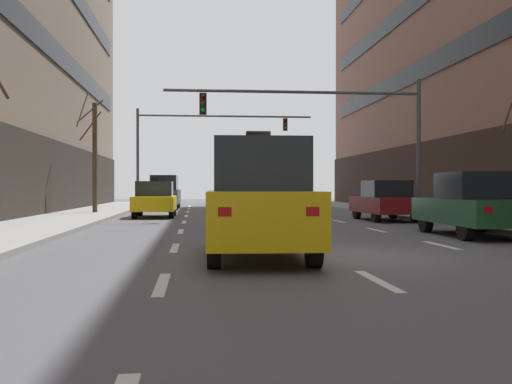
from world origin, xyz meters
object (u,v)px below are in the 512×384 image
(taxi_driving_2, at_px, (155,200))
(car_parked_2, at_px, (475,205))
(traffic_signal_1, at_px, (194,136))
(taxi_driving_1, at_px, (258,200))
(traffic_signal_0, at_px, (335,120))
(car_parked_3, at_px, (385,201))
(car_driving_0, at_px, (165,192))
(street_tree_1, at_px, (94,154))

(taxi_driving_2, height_order, car_parked_2, taxi_driving_2)
(traffic_signal_1, bearing_deg, taxi_driving_1, -87.57)
(taxi_driving_1, bearing_deg, taxi_driving_2, 100.49)
(traffic_signal_0, bearing_deg, traffic_signal_1, 108.25)
(taxi_driving_1, distance_m, car_parked_3, 13.96)
(taxi_driving_1, relative_size, traffic_signal_1, 0.39)
(taxi_driving_2, bearing_deg, taxi_driving_1, -79.51)
(taxi_driving_1, xyz_separation_m, traffic_signal_0, (4.39, 12.61, 2.95))
(taxi_driving_1, bearing_deg, car_parked_2, 35.53)
(car_driving_0, xyz_separation_m, taxi_driving_2, (0.12, -10.52, -0.24))
(car_parked_3, bearing_deg, car_parked_2, -90.02)
(car_parked_2, height_order, street_tree_1, street_tree_1)
(taxi_driving_2, relative_size, street_tree_1, 0.73)
(car_parked_3, bearing_deg, taxi_driving_1, -117.26)
(car_parked_2, height_order, car_parked_3, car_parked_2)
(taxi_driving_1, bearing_deg, traffic_signal_1, 92.43)
(traffic_signal_0, bearing_deg, street_tree_1, 150.41)
(car_driving_0, distance_m, street_tree_1, 8.79)
(car_parked_3, bearing_deg, car_driving_0, 123.79)
(car_driving_0, relative_size, taxi_driving_1, 0.95)
(taxi_driving_1, relative_size, taxi_driving_2, 1.07)
(taxi_driving_1, xyz_separation_m, car_parked_2, (6.39, 4.56, -0.23))
(car_parked_2, bearing_deg, taxi_driving_1, -144.47)
(traffic_signal_1, bearing_deg, car_driving_0, -120.09)
(taxi_driving_2, relative_size, car_parked_2, 0.91)
(taxi_driving_1, height_order, taxi_driving_2, taxi_driving_1)
(street_tree_1, bearing_deg, traffic_signal_0, -29.59)
(taxi_driving_2, xyz_separation_m, traffic_signal_1, (1.71, 13.69, 3.99))
(car_parked_3, height_order, street_tree_1, street_tree_1)
(taxi_driving_2, bearing_deg, traffic_signal_0, -25.15)
(car_parked_2, distance_m, street_tree_1, 18.81)
(traffic_signal_1, bearing_deg, car_parked_2, -73.10)
(car_parked_3, relative_size, traffic_signal_1, 0.37)
(taxi_driving_2, xyz_separation_m, street_tree_1, (-3.06, 2.46, 2.17))
(car_parked_3, xyz_separation_m, traffic_signal_0, (-2.00, 0.20, 3.25))
(car_driving_0, xyz_separation_m, car_parked_2, (9.49, -22.02, -0.18))
(taxi_driving_2, distance_m, car_parked_2, 14.84)
(car_parked_3, bearing_deg, traffic_signal_1, 113.81)
(car_driving_0, bearing_deg, taxi_driving_1, -83.35)
(car_parked_2, xyz_separation_m, car_parked_3, (0.00, 7.84, -0.06))
(street_tree_1, bearing_deg, car_driving_0, 69.97)
(taxi_driving_1, distance_m, street_tree_1, 19.58)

